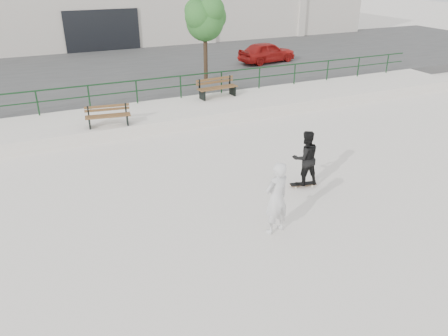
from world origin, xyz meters
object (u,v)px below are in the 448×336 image
bench_left (108,116)px  standing_skater (305,158)px  tree (205,18)px  bench_right (217,88)px  skateboard (303,184)px  red_car (267,52)px  seated_skater (276,198)px

bench_left → standing_skater: size_ratio=1.02×
tree → standing_skater: tree is taller
bench_right → tree: bearing=71.0°
skateboard → standing_skater: 0.86m
bench_right → red_car: bearing=39.3°
skateboard → bench_left: bearing=138.3°
red_car → bench_left: bearing=115.9°
bench_left → bench_right: (5.23, 1.81, 0.05)m
tree → red_car: bearing=26.9°
tree → red_car: size_ratio=1.14×
red_car → skateboard: bearing=146.4°
bench_left → standing_skater: bearing=-47.0°
skateboard → seated_skater: bearing=-125.6°
tree → seated_skater: 13.83m
bench_left → skateboard: 7.84m
bench_right → tree: size_ratio=0.47×
skateboard → seated_skater: seated_skater is taller
red_car → bench_right: bearing=126.2°
skateboard → standing_skater: standing_skater is taller
bench_right → tree: tree is taller
bench_right → tree: 4.21m
red_car → skateboard: 15.40m
bench_left → skateboard: size_ratio=2.11×
standing_skater → seated_skater: seated_skater is taller
tree → skateboard: bearing=-97.6°
red_car → skateboard: (-6.54, -13.91, -1.04)m
bench_left → seated_skater: bearing=-65.1°
bench_left → seated_skater: size_ratio=0.90×
skateboard → red_car: bearing=78.1°
bench_left → tree: bearing=47.6°
bench_right → red_car: 8.13m
seated_skater → standing_skater: bearing=-150.6°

